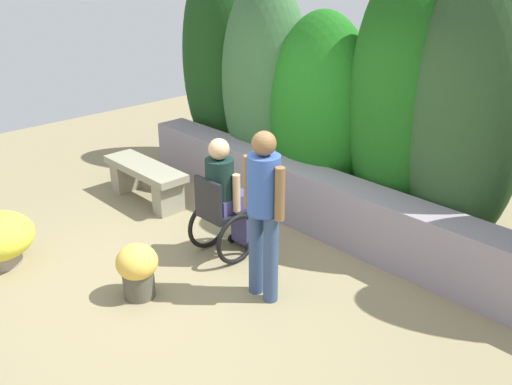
% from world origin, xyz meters
% --- Properties ---
extents(ground_plane, '(12.73, 12.73, 0.00)m').
position_xyz_m(ground_plane, '(0.00, 0.00, 0.00)').
color(ground_plane, '#897C59').
extents(stone_retaining_wall, '(5.90, 0.44, 0.71)m').
position_xyz_m(stone_retaining_wall, '(0.00, 1.58, 0.35)').
color(stone_retaining_wall, gray).
rests_on(stone_retaining_wall, ground).
extents(hedge_backdrop, '(6.75, 1.13, 3.10)m').
position_xyz_m(hedge_backdrop, '(-0.04, 2.20, 1.45)').
color(hedge_backdrop, '#194016').
rests_on(hedge_backdrop, ground).
extents(stone_bench, '(1.36, 0.42, 0.50)m').
position_xyz_m(stone_bench, '(-2.10, 0.56, 0.32)').
color(stone_bench, gray).
rests_on(stone_bench, ground).
extents(person_in_wheelchair, '(0.53, 0.66, 1.33)m').
position_xyz_m(person_in_wheelchair, '(-0.31, 0.40, 0.62)').
color(person_in_wheelchair, black).
rests_on(person_in_wheelchair, ground).
extents(person_standing_companion, '(0.49, 0.30, 1.65)m').
position_xyz_m(person_standing_companion, '(0.56, 0.13, 0.95)').
color(person_standing_companion, '#364B71').
rests_on(person_standing_companion, ground).
extents(flower_pot_terracotta_by_wall, '(0.40, 0.40, 0.54)m').
position_xyz_m(flower_pot_terracotta_by_wall, '(-0.25, -0.74, 0.30)').
color(flower_pot_terracotta_by_wall, '#504D3E').
rests_on(flower_pot_terracotta_by_wall, ground).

